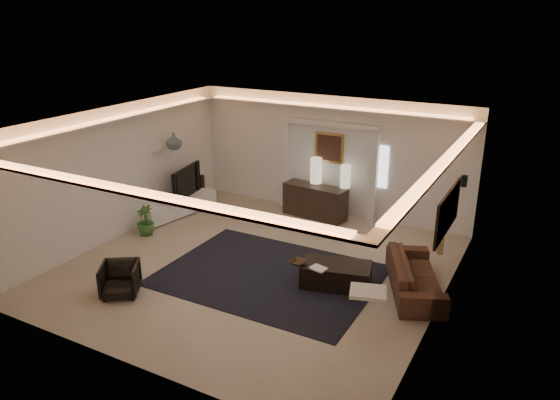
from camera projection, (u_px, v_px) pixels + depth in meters
The scene contains 33 objects.
floor at pixel (257, 267), 10.54m from camera, with size 7.00×7.00×0.00m, color tan.
ceiling at pixel (254, 122), 9.56m from camera, with size 7.00×7.00×0.00m, color white.
wall_back at pixel (330, 156), 12.94m from camera, with size 7.00×7.00×0.00m, color white.
wall_front at pixel (122, 274), 7.15m from camera, with size 7.00×7.00×0.00m, color white.
wall_left at pixel (118, 172), 11.61m from camera, with size 7.00×7.00×0.00m, color white.
wall_right at pixel (444, 233), 8.48m from camera, with size 7.00×7.00×0.00m, color white.
cove_soffit at pixel (255, 137), 9.65m from camera, with size 7.00×7.00×0.04m, color silver.
daylight_slit at pixel (383, 167), 12.35m from camera, with size 0.25×0.03×1.00m, color white.
area_rug at pixel (269, 275), 10.19m from camera, with size 4.00×3.00×0.01m, color black.
pilaster_left at pixel (286, 164), 13.49m from camera, with size 0.22×0.20×2.20m, color silver.
pilaster_right at pixel (373, 177), 12.46m from camera, with size 0.22×0.20×2.20m, color silver.
alcove_header at pixel (329, 124), 12.59m from camera, with size 2.52×0.20×0.12m, color silver.
painting_frame at pixel (329, 148), 12.85m from camera, with size 0.74×0.04×0.74m, color tan.
painting_canvas at pixel (329, 148), 12.83m from camera, with size 0.62×0.02×0.62m, color #4C2D1E.
art_panel_frame at pixel (448, 212), 8.65m from camera, with size 0.04×1.64×0.74m, color black.
art_panel_gold at pixel (446, 212), 8.67m from camera, with size 0.02×1.50×0.62m, color tan.
wall_sconce at pixel (464, 181), 10.27m from camera, with size 0.12×0.12×0.22m, color black.
wall_niche at pixel (162, 150), 12.68m from camera, with size 0.10×0.55×0.04m, color silver.
console at pixel (315, 201), 12.95m from camera, with size 1.57×0.49×0.78m, color black.
lamp_left at pixel (316, 171), 12.96m from camera, with size 0.28×0.28×0.63m, color beige.
lamp_right at pixel (346, 175), 12.62m from camera, with size 0.25×0.25×0.55m, color beige.
media_ledge at pixel (179, 206), 13.15m from camera, with size 0.52×2.08×0.39m, color white.
tv at pixel (182, 181), 13.08m from camera, with size 0.18×1.34×0.77m, color black.
figurine at pixel (202, 179), 13.83m from camera, with size 0.12×0.12×0.33m, color black.
ginger_jar at pixel (174, 141), 12.57m from camera, with size 0.38×0.38×0.39m, color slate.
plant at pixel (145, 220), 11.92m from camera, with size 0.39×0.39×0.70m, color #336725.
sofa at pixel (415, 275), 9.56m from camera, with size 0.81×2.07×0.60m, color black.
throw_blanket at pixel (368, 292), 8.50m from camera, with size 0.58×0.47×0.06m, color beige.
throw_pillow at pixel (439, 243), 10.29m from camera, with size 0.11×0.35×0.35m, color #A38551.
coffee_table at pixel (336, 276), 9.76m from camera, with size 1.25×0.68×0.46m, color black.
bowl at pixel (298, 264), 9.67m from camera, with size 0.30×0.30×0.07m, color #2E2213.
magazine at pixel (319, 270), 9.49m from camera, with size 0.28×0.21×0.03m, color silver.
armchair at pixel (120, 279), 9.42m from camera, with size 0.64×0.66×0.60m, color black.
Camera 1 is at (4.92, -8.11, 4.80)m, focal length 34.19 mm.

